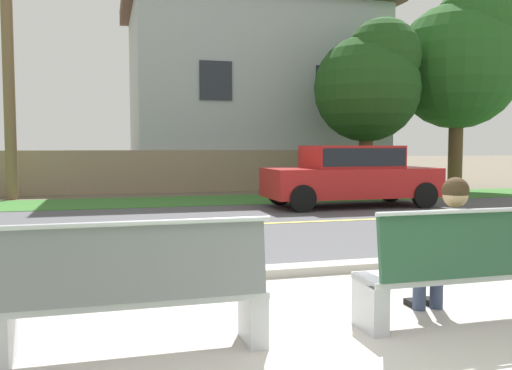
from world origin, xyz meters
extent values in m
plane|color=#665B4C|center=(0.00, 8.00, 0.00)|extent=(140.00, 140.00, 0.00)
cube|color=#B7B2A8|center=(0.00, 0.40, 0.01)|extent=(44.00, 3.60, 0.01)
cube|color=#ADA89E|center=(0.00, 2.35, 0.06)|extent=(44.00, 0.30, 0.11)
cube|color=#515156|center=(0.00, 6.50, 0.00)|extent=(52.00, 8.00, 0.01)
cube|color=#E0CC4C|center=(0.00, 6.50, 0.01)|extent=(48.00, 0.14, 0.01)
cube|color=#38702D|center=(0.00, 11.34, 0.01)|extent=(48.00, 2.80, 0.02)
cube|color=silver|center=(-2.26, 0.33, 0.23)|extent=(0.14, 0.40, 0.45)
cube|color=silver|center=(-0.50, 0.33, 0.23)|extent=(0.14, 0.40, 0.45)
cube|color=silver|center=(-1.38, 0.33, 0.42)|extent=(1.91, 0.44, 0.05)
cube|color=slate|center=(-1.38, 0.14, 0.71)|extent=(1.83, 0.12, 0.52)
cylinder|color=silver|center=(-1.38, 0.13, 0.99)|extent=(1.91, 0.04, 0.04)
cube|color=silver|center=(0.50, 0.33, 0.23)|extent=(0.14, 0.40, 0.45)
cube|color=silver|center=(1.38, 0.33, 0.42)|extent=(1.91, 0.44, 0.05)
cube|color=#285138|center=(1.38, 0.14, 0.71)|extent=(1.83, 0.12, 0.52)
cylinder|color=silver|center=(1.38, 0.13, 0.99)|extent=(1.91, 0.04, 0.04)
cylinder|color=#333D56|center=(1.19, 0.52, 0.51)|extent=(0.15, 0.42, 0.15)
cylinder|color=#333D56|center=(1.37, 0.52, 0.51)|extent=(0.15, 0.42, 0.15)
cylinder|color=#333D56|center=(1.19, 0.71, 0.21)|extent=(0.12, 0.12, 0.43)
cube|color=black|center=(1.19, 0.79, 0.04)|extent=(0.09, 0.24, 0.07)
cylinder|color=#333D56|center=(1.37, 0.71, 0.21)|extent=(0.12, 0.12, 0.43)
cube|color=black|center=(1.37, 0.79, 0.04)|extent=(0.09, 0.24, 0.07)
cube|color=#6B7047|center=(1.28, 0.33, 0.71)|extent=(0.34, 0.20, 0.52)
cylinder|color=#6B7047|center=(1.07, 0.35, 0.73)|extent=(0.09, 0.09, 0.46)
cylinder|color=#6B7047|center=(1.50, 0.35, 0.73)|extent=(0.09, 0.09, 0.46)
sphere|color=tan|center=(1.28, 0.34, 1.10)|extent=(0.21, 0.21, 0.21)
sphere|color=#382819|center=(1.28, 0.34, 1.14)|extent=(0.22, 0.22, 0.22)
cube|color=red|center=(4.39, 8.90, 0.62)|extent=(4.30, 1.76, 0.72)
cube|color=red|center=(4.39, 8.90, 1.24)|extent=(2.24, 1.58, 0.60)
cube|color=black|center=(4.39, 8.90, 1.26)|extent=(2.15, 1.62, 0.43)
cylinder|color=black|center=(5.99, 8.06, 0.32)|extent=(0.64, 0.18, 0.64)
cylinder|color=black|center=(5.99, 9.74, 0.32)|extent=(0.64, 0.18, 0.64)
cylinder|color=black|center=(2.79, 8.06, 0.32)|extent=(0.64, 0.18, 0.64)
cylinder|color=black|center=(2.79, 9.74, 0.32)|extent=(0.64, 0.18, 0.64)
cylinder|color=brown|center=(6.42, 12.07, 1.04)|extent=(0.44, 0.44, 2.09)
sphere|color=#1E4719|center=(6.42, 12.07, 3.34)|extent=(3.34, 3.34, 3.34)
sphere|color=#1E4719|center=(6.84, 11.82, 4.34)|extent=(2.34, 2.34, 2.34)
cylinder|color=brown|center=(10.05, 12.53, 1.33)|extent=(0.48, 0.48, 2.66)
sphere|color=#23561E|center=(10.05, 12.53, 4.26)|extent=(4.26, 4.26, 4.26)
sphere|color=#23561E|center=(10.58, 12.21, 5.53)|extent=(2.98, 2.98, 2.98)
cylinder|color=brown|center=(-4.17, 13.22, 4.43)|extent=(0.32, 0.32, 8.86)
cube|color=gray|center=(-0.35, 14.37, 0.70)|extent=(13.00, 0.36, 1.40)
cube|color=#A3ADB2|center=(4.10, 17.57, 3.38)|extent=(9.20, 6.40, 6.76)
cube|color=brown|center=(4.10, 17.57, 7.06)|extent=(9.93, 6.91, 0.60)
cube|color=#232833|center=(2.03, 14.34, 3.72)|extent=(1.10, 0.06, 1.30)
cube|color=#232833|center=(6.17, 14.34, 3.72)|extent=(1.10, 0.06, 1.30)
camera|label=1|loc=(-1.56, -3.59, 1.51)|focal=37.98mm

